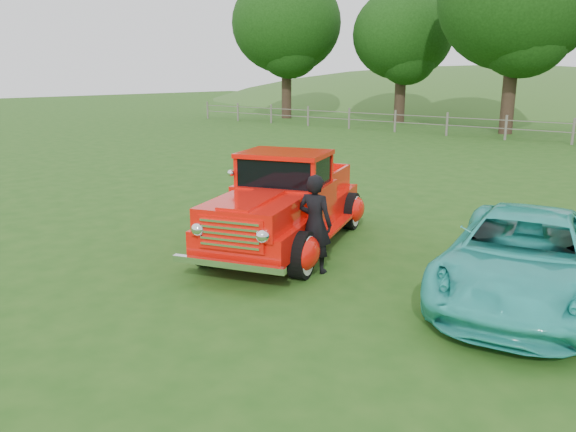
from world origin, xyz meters
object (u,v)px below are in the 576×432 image
Objects in this scene: tree_far_west at (286,24)px; tree_mid_west at (403,35)px; red_pickup at (286,204)px; teal_sedan at (524,257)px; man at (315,224)px.

tree_far_west reaches higher than tree_mid_west.
tree_far_west is 31.59m from red_pickup.
red_pickup is 4.21m from teal_sedan.
teal_sedan is (23.93, -23.83, -5.87)m from tree_far_west.
red_pickup is 1.47m from man.
tree_far_west is at bearing 110.56° from red_pickup.
tree_mid_west is at bearing -74.22° from man.
tree_mid_west is at bearing 14.04° from tree_far_west.
red_pickup is at bearing -65.75° from tree_mid_west.
tree_mid_west is 30.15m from man.
teal_sedan is 3.12m from man.
tree_far_west reaches higher than teal_sedan.
red_pickup reaches higher than teal_sedan.
man is (1.24, -0.78, 0.01)m from red_pickup.
red_pickup is (11.72, -26.02, -4.75)m from tree_mid_west.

